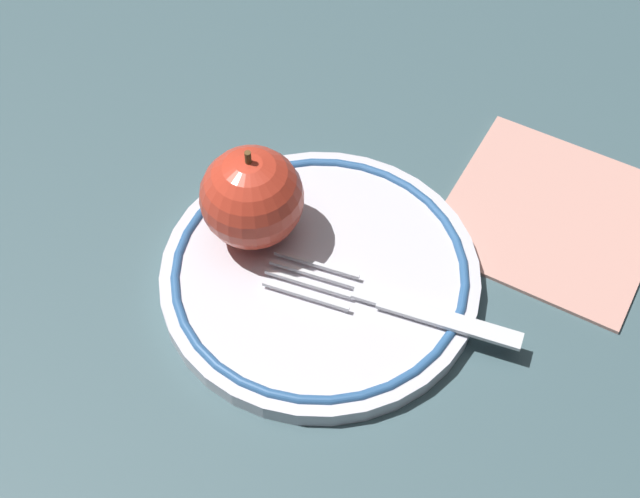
# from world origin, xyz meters

# --- Properties ---
(ground_plane) EXTENTS (2.00, 2.00, 0.00)m
(ground_plane) POSITION_xyz_m (0.00, 0.00, 0.00)
(ground_plane) COLOR #3C555C
(plate) EXTENTS (0.21, 0.21, 0.02)m
(plate) POSITION_xyz_m (0.01, 0.02, 0.01)
(plate) COLOR silver
(plate) RESTS_ON ground_plane
(apple_red_whole) EXTENTS (0.07, 0.07, 0.08)m
(apple_red_whole) POSITION_xyz_m (0.06, 0.04, 0.05)
(apple_red_whole) COLOR red
(apple_red_whole) RESTS_ON plate
(fork) EXTENTS (0.15, 0.11, 0.00)m
(fork) POSITION_xyz_m (-0.04, -0.00, 0.02)
(fork) COLOR silver
(fork) RESTS_ON plate
(napkin_folded) EXTENTS (0.18, 0.18, 0.01)m
(napkin_folded) POSITION_xyz_m (-0.04, -0.14, 0.00)
(napkin_folded) COLOR tan
(napkin_folded) RESTS_ON ground_plane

